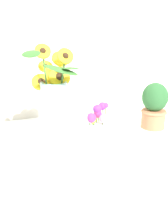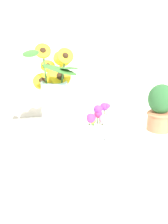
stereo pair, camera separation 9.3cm
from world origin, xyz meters
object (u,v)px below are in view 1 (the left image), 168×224
at_px(potted_plant, 154,105).
at_px(vase_small_center, 95,127).
at_px(vase_bulb_right, 105,126).
at_px(mason_jar_sunflowers, 54,105).
at_px(serving_tray, 84,146).

bearing_deg(potted_plant, vase_small_center, -161.02).
distance_m(vase_small_center, vase_bulb_right, 0.08).
distance_m(mason_jar_sunflowers, potted_plant, 0.54).
height_order(mason_jar_sunflowers, vase_bulb_right, mason_jar_sunflowers).
relative_size(vase_small_center, potted_plant, 0.70).
xyz_separation_m(serving_tray, mason_jar_sunflowers, (-0.11, 0.04, 0.18)).
bearing_deg(mason_jar_sunflowers, serving_tray, -19.84).
relative_size(vase_small_center, vase_bulb_right, 1.02).
xyz_separation_m(mason_jar_sunflowers, vase_bulb_right, (0.22, -0.02, -0.11)).
bearing_deg(vase_small_center, vase_bulb_right, 33.88).
bearing_deg(serving_tray, mason_jar_sunflowers, 160.16).
xyz_separation_m(mason_jar_sunflowers, potted_plant, (0.53, 0.07, -0.07)).
relative_size(vase_bulb_right, potted_plant, 0.68).
height_order(mason_jar_sunflowers, potted_plant, mason_jar_sunflowers).
xyz_separation_m(serving_tray, vase_bulb_right, (0.10, 0.02, 0.07)).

